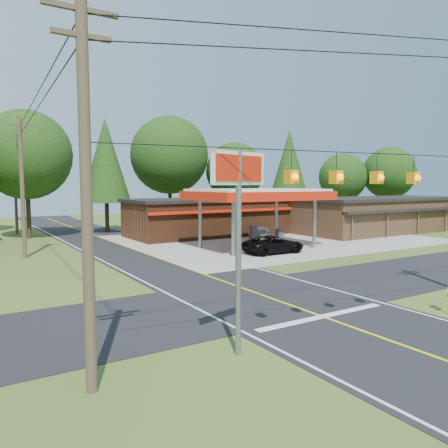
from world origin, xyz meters
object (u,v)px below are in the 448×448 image
sedan_car (262,233)px  big_stop_sign (239,204)px  suv_car (274,245)px  gas_canopy (258,196)px

sedan_car → big_stop_sign: 28.38m
sedan_car → suv_car: bearing=-105.8°
suv_car → sedan_car: bearing=-28.7°
suv_car → sedan_car: size_ratio=1.26×
gas_canopy → big_stop_sign: big_stop_sign is taller
big_stop_sign → gas_canopy: bearing=52.1°
suv_car → big_stop_sign: 20.48m
gas_canopy → big_stop_sign: bearing=-127.9°
sedan_car → big_stop_sign: bearing=-113.8°
suv_car → big_stop_sign: bearing=140.0°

